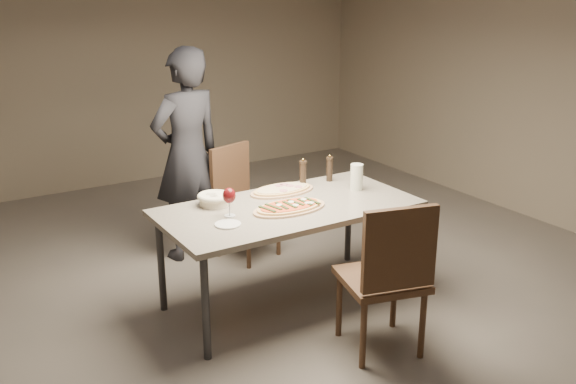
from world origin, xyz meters
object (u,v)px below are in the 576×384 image
diner (187,155)px  chair_far (240,195)px  chair_near (389,271)px  pepper_mill_left (303,173)px  dining_table (288,213)px  zucchini_pizza (290,207)px  ham_pizza (282,190)px  bread_basket (214,198)px  carafe (357,177)px

diner → chair_far: bearing=142.2°
chair_near → pepper_mill_left: bearing=96.5°
pepper_mill_left → diner: bearing=124.3°
dining_table → zucchini_pizza: 0.11m
diner → ham_pizza: bearing=102.5°
ham_pizza → bread_basket: size_ratio=2.19×
bread_basket → chair_far: 0.94m
pepper_mill_left → carafe: 0.41m
bread_basket → zucchini_pizza: bearing=-41.1°
pepper_mill_left → chair_far: size_ratio=0.24×
ham_pizza → diner: 0.97m
chair_far → diner: size_ratio=0.53×
carafe → pepper_mill_left: bearing=136.3°
zucchini_pizza → pepper_mill_left: (0.36, 0.39, 0.09)m
bread_basket → pepper_mill_left: 0.77m
dining_table → chair_far: bearing=82.6°
dining_table → zucchini_pizza: bearing=-113.3°
ham_pizza → carafe: carafe is taller
ham_pizza → carafe: bearing=-41.2°
carafe → diner: diner is taller
chair_near → diner: 2.14m
zucchini_pizza → diner: size_ratio=0.31×
zucchini_pizza → chair_far: bearing=70.6°
zucchini_pizza → carafe: bearing=-1.4°
pepper_mill_left → chair_near: bearing=-98.2°
ham_pizza → pepper_mill_left: bearing=-4.9°
chair_far → diner: bearing=-44.7°
dining_table → chair_near: chair_near is taller
zucchini_pizza → ham_pizza: bearing=55.6°
ham_pizza → bread_basket: (-0.56, -0.00, 0.03)m
dining_table → carafe: carafe is taller
zucchini_pizza → carafe: 0.67m
dining_table → diner: (-0.25, 1.17, 0.19)m
ham_pizza → chair_near: chair_near is taller
chair_near → diner: diner is taller
carafe → chair_near: (-0.47, -0.95, -0.28)m
dining_table → zucchini_pizza: size_ratio=3.28×
dining_table → ham_pizza: size_ratio=3.49×
chair_far → carafe: bearing=101.0°
ham_pizza → diner: diner is taller
chair_far → bread_basket: bearing=34.0°
pepper_mill_left → bread_basket: bearing=-177.0°
zucchini_pizza → chair_far: 1.09m
pepper_mill_left → zucchini_pizza: bearing=-132.8°
chair_far → diner: (-0.38, 0.20, 0.36)m
chair_far → zucchini_pizza: bearing=64.4°
bread_basket → dining_table: bearing=-32.6°
pepper_mill_left → chair_near: size_ratio=0.22×
dining_table → chair_far: size_ratio=1.91×
zucchini_pizza → pepper_mill_left: size_ratio=2.48×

